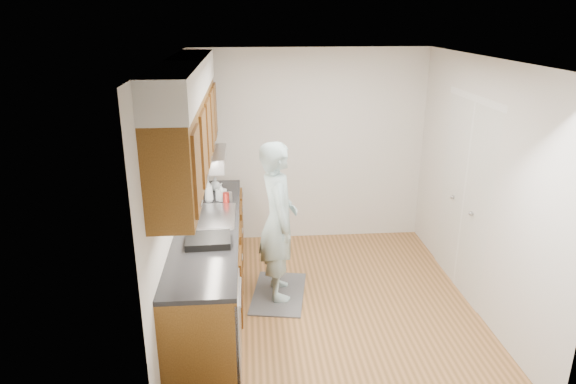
% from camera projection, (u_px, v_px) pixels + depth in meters
% --- Properties ---
extents(floor, '(3.50, 3.50, 0.00)m').
position_uv_depth(floor, '(327.00, 303.00, 5.40)').
color(floor, '#A06A3C').
rests_on(floor, ground).
extents(ceiling, '(3.50, 3.50, 0.00)m').
position_uv_depth(ceiling, '(335.00, 59.00, 4.57)').
color(ceiling, white).
rests_on(ceiling, wall_left).
extents(wall_left, '(0.02, 3.50, 2.50)m').
position_uv_depth(wall_left, '(174.00, 196.00, 4.87)').
color(wall_left, silver).
rests_on(wall_left, floor).
extents(wall_right, '(0.02, 3.50, 2.50)m').
position_uv_depth(wall_right, '(480.00, 187.00, 5.10)').
color(wall_right, silver).
rests_on(wall_right, floor).
extents(wall_back, '(3.00, 0.02, 2.50)m').
position_uv_depth(wall_back, '(309.00, 147.00, 6.63)').
color(wall_back, silver).
rests_on(wall_back, floor).
extents(counter, '(0.64, 2.80, 1.30)m').
position_uv_depth(counter, '(210.00, 266.00, 5.14)').
color(counter, brown).
rests_on(counter, floor).
extents(upper_cabinets, '(0.47, 2.80, 1.21)m').
position_uv_depth(upper_cabinets, '(188.00, 122.00, 4.69)').
color(upper_cabinets, brown).
rests_on(upper_cabinets, wall_left).
extents(closet_door, '(0.02, 1.22, 2.05)m').
position_uv_depth(closet_door, '(464.00, 198.00, 5.45)').
color(closet_door, white).
rests_on(closet_door, wall_right).
extents(floor_mat, '(0.69, 0.99, 0.02)m').
position_uv_depth(floor_mat, '(279.00, 293.00, 5.57)').
color(floor_mat, '#565658').
rests_on(floor_mat, floor).
extents(person, '(0.49, 0.70, 1.91)m').
position_uv_depth(person, '(278.00, 211.00, 5.26)').
color(person, '#9BB9BC').
rests_on(person, floor_mat).
extents(soap_bottle_a, '(0.13, 0.13, 0.25)m').
position_uv_depth(soap_bottle_a, '(209.00, 190.00, 5.57)').
color(soap_bottle_a, silver).
rests_on(soap_bottle_a, counter).
extents(soap_bottle_b, '(0.12, 0.12, 0.20)m').
position_uv_depth(soap_bottle_b, '(221.00, 192.00, 5.61)').
color(soap_bottle_b, silver).
rests_on(soap_bottle_b, counter).
extents(soap_bottle_c, '(0.18, 0.18, 0.16)m').
position_uv_depth(soap_bottle_c, '(215.00, 184.00, 5.92)').
color(soap_bottle_c, silver).
rests_on(soap_bottle_c, counter).
extents(soda_can, '(0.09, 0.09, 0.13)m').
position_uv_depth(soda_can, '(226.00, 198.00, 5.52)').
color(soda_can, '#A9241D').
rests_on(soda_can, counter).
extents(steel_can, '(0.08, 0.08, 0.11)m').
position_uv_depth(steel_can, '(229.00, 197.00, 5.58)').
color(steel_can, '#A5A5AA').
rests_on(steel_can, counter).
extents(dish_rack, '(0.41, 0.35, 0.06)m').
position_uv_depth(dish_rack, '(208.00, 240.00, 4.57)').
color(dish_rack, black).
rests_on(dish_rack, counter).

